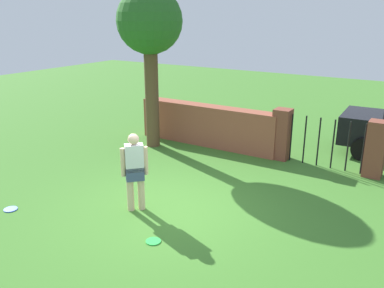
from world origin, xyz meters
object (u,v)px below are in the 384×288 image
person (135,169)px  frisbee_blue (11,209)px  tree (150,26)px  frisbee_green (153,241)px

person → frisbee_blue: (-2.18, -1.39, -0.89)m
person → frisbee_blue: 2.73m
tree → frisbee_blue: (0.09, -4.94, -3.47)m
tree → person: tree is taller
frisbee_green → frisbee_blue: bearing=-169.8°
frisbee_blue → frisbee_green: bearing=10.2°
tree → frisbee_blue: size_ratio=16.88×
tree → frisbee_green: bearing=-52.8°
person → frisbee_green: (1.04, -0.80, -0.89)m
person → frisbee_green: person is taller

